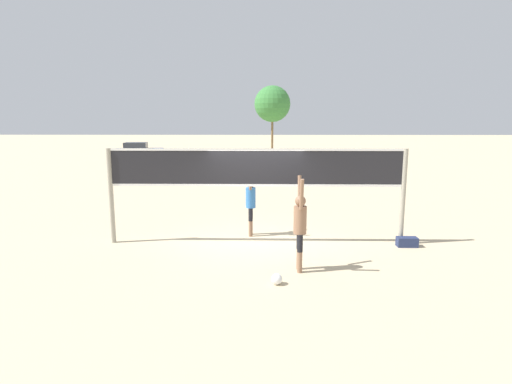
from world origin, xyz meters
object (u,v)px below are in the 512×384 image
(volleyball, at_px, (277,279))
(parked_car_near, at_px, (138,152))
(player_blocker, at_px, (251,200))
(volleyball_net, at_px, (256,177))
(player_spiker, at_px, (300,222))
(tree_left_cluster, at_px, (272,104))
(gear_bag, at_px, (407,242))

(volleyball, relative_size, parked_car_near, 0.05)
(parked_car_near, bearing_deg, player_blocker, -74.41)
(player_blocker, xyz_separation_m, volleyball, (0.64, -3.54, -0.94))
(volleyball_net, bearing_deg, player_spiker, -63.95)
(player_blocker, bearing_deg, volleyball, 10.25)
(player_blocker, height_order, tree_left_cluster, tree_left_cluster)
(player_spiker, distance_m, tree_left_cluster, 35.95)
(player_spiker, height_order, player_blocker, player_spiker)
(volleyball_net, distance_m, player_blocker, 1.09)
(volleyball_net, relative_size, parked_car_near, 1.75)
(gear_bag, height_order, tree_left_cluster, tree_left_cluster)
(gear_bag, height_order, parked_car_near, parked_car_near)
(player_blocker, bearing_deg, player_spiker, 22.58)
(volleyball_net, relative_size, player_blocker, 3.91)
(volleyball_net, relative_size, player_spiker, 3.78)
(volleyball_net, bearing_deg, gear_bag, -3.21)
(player_blocker, distance_m, parked_car_near, 26.98)
(volleyball_net, xyz_separation_m, gear_bag, (3.96, -0.22, -1.68))
(gear_bag, relative_size, parked_car_near, 0.12)
(gear_bag, bearing_deg, player_spiker, -148.88)
(player_blocker, distance_m, volleyball, 3.72)
(volleyball_net, relative_size, gear_bag, 14.96)
(player_blocker, height_order, volleyball, player_blocker)
(volleyball_net, height_order, volleyball, volleyball_net)
(player_blocker, xyz_separation_m, parked_car_near, (-10.97, 24.64, -0.38))
(player_spiker, relative_size, player_blocker, 1.03)
(volleyball_net, bearing_deg, player_blocker, 102.49)
(player_spiker, height_order, volleyball, player_spiker)
(player_spiker, bearing_deg, gear_bag, -58.88)
(volleyball, bearing_deg, tree_left_cluster, 89.02)
(gear_bag, bearing_deg, volleyball, -143.76)
(player_spiker, xyz_separation_m, volleyball, (-0.51, -0.76, -0.98))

